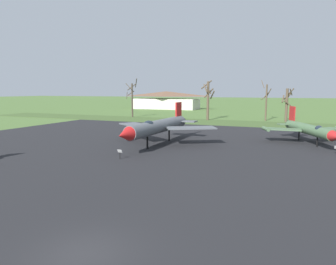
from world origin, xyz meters
TOP-DOWN VIEW (x-y plane):
  - ground_plane at (0.00, 0.00)m, footprint 600.00×600.00m
  - asphalt_apron at (0.00, 18.38)m, footprint 77.59×61.25m
  - grass_verge_strip at (0.00, 55.00)m, footprint 137.59×12.00m
  - jet_fighter_front_right at (9.74, 33.18)m, footprint 10.54×13.12m
  - jet_fighter_rear_center at (-7.80, 24.89)m, footprint 14.15×17.15m
  - info_placard_rear_center at (-8.02, 16.14)m, footprint 0.48×0.23m
  - bare_tree_far_left at (-30.86, 59.81)m, footprint 3.50×3.47m
  - bare_tree_left_of_center at (-10.79, 59.76)m, footprint 3.56×3.05m
  - bare_tree_center at (1.81, 63.58)m, footprint 2.36×2.55m
  - bare_tree_right_of_center at (6.22, 63.01)m, footprint 2.52×2.54m
  - visitor_building at (-36.76, 96.73)m, footprint 24.86×10.28m

SIDE VIEW (x-z plane):
  - ground_plane at x=0.00m, z-range 0.00..0.00m
  - asphalt_apron at x=0.00m, z-range 0.00..0.05m
  - grass_verge_strip at x=0.00m, z-range 0.00..0.06m
  - info_placard_rear_center at x=-8.02m, z-range 0.11..1.13m
  - jet_fighter_front_right at x=9.74m, z-range -0.37..4.22m
  - jet_fighter_rear_center at x=-7.80m, z-range -0.19..5.00m
  - visitor_building at x=-36.76m, z-range -0.08..6.48m
  - bare_tree_right_of_center at x=6.22m, z-range 0.39..7.80m
  - bare_tree_center at x=1.81m, z-range -0.06..9.13m
  - bare_tree_far_left at x=-30.86m, z-range 0.10..10.02m
  - bare_tree_left_of_center at x=-10.79m, z-range 0.48..9.77m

